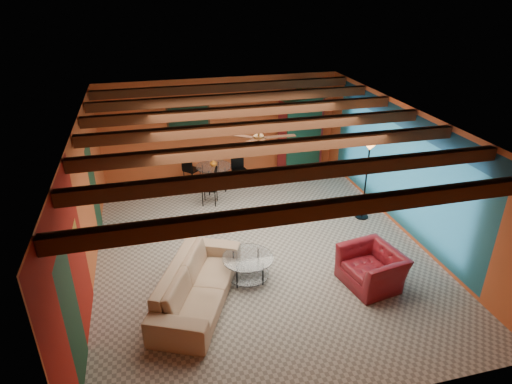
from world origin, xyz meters
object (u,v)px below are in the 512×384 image
object	(u,v)px
potted_plant	(303,90)
vase	(213,153)
sofa	(198,284)
armchair	(372,268)
armoire	(300,135)
dining_table	(214,174)
coffee_table	(248,268)
floor_lamp	(366,180)

from	to	relation	value
potted_plant	vase	size ratio (longest dim) A/B	2.37
sofa	potted_plant	distance (m)	6.60
armchair	potted_plant	xyz separation A→B (m)	(0.54, 5.44, 1.95)
sofa	potted_plant	size ratio (longest dim) A/B	5.47
armchair	armoire	world-z (taller)	armoire
dining_table	armoire	bearing A→B (deg)	17.46
armchair	dining_table	distance (m)	5.07
dining_table	armoire	world-z (taller)	armoire
coffee_table	dining_table	xyz separation A→B (m)	(0.03, 3.91, 0.23)
floor_lamp	potted_plant	bearing A→B (deg)	98.18
coffee_table	armoire	world-z (taller)	armoire
floor_lamp	coffee_table	bearing A→B (deg)	-152.67
sofa	potted_plant	xyz separation A→B (m)	(3.65, 5.15, 1.93)
sofa	vase	distance (m)	4.48
armchair	armoire	size ratio (longest dim) A/B	0.51
vase	dining_table	bearing A→B (deg)	0.00
dining_table	potted_plant	size ratio (longest dim) A/B	4.03
armoire	vase	world-z (taller)	armoire
armchair	floor_lamp	world-z (taller)	floor_lamp
floor_lamp	dining_table	bearing A→B (deg)	143.44
armchair	armoire	xyz separation A→B (m)	(0.54, 5.44, 0.69)
floor_lamp	armchair	bearing A→B (deg)	-113.19
sofa	armchair	distance (m)	3.12
armchair	coffee_table	world-z (taller)	armchair
sofa	floor_lamp	distance (m)	4.61
armchair	vase	bearing A→B (deg)	-165.81
dining_table	floor_lamp	distance (m)	3.88
coffee_table	potted_plant	size ratio (longest dim) A/B	2.09
potted_plant	armoire	bearing A→B (deg)	0.00
armoire	floor_lamp	distance (m)	3.16
sofa	vase	world-z (taller)	vase
coffee_table	dining_table	distance (m)	3.92
dining_table	coffee_table	bearing A→B (deg)	-90.40
dining_table	potted_plant	distance (m)	3.32
armoire	potted_plant	xyz separation A→B (m)	(0.00, 0.00, 1.26)
coffee_table	dining_table	world-z (taller)	dining_table
armoire	dining_table	bearing A→B (deg)	176.39
potted_plant	vase	distance (m)	3.04
sofa	potted_plant	bearing A→B (deg)	-10.48
armoire	sofa	bearing A→B (deg)	-146.37
coffee_table	vase	bearing A→B (deg)	89.60
coffee_table	potted_plant	xyz separation A→B (m)	(2.67, 4.74, 2.05)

